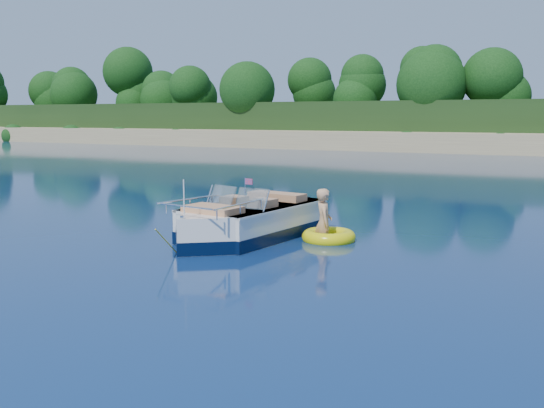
# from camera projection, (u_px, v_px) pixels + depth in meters

# --- Properties ---
(ground) EXTENTS (160.00, 160.00, 0.00)m
(ground) POSITION_uv_depth(u_px,v_px,m) (286.00, 246.00, 13.02)
(ground) COLOR #091944
(ground) RESTS_ON ground
(shoreline) EXTENTS (170.00, 59.00, 6.00)m
(shoreline) POSITION_uv_depth(u_px,v_px,m) (532.00, 132.00, 68.92)
(shoreline) COLOR #9F885C
(shoreline) RESTS_ON ground
(treeline) EXTENTS (150.00, 7.12, 8.19)m
(treeline) POSITION_uv_depth(u_px,v_px,m) (513.00, 81.00, 48.24)
(treeline) COLOR black
(treeline) RESTS_ON ground
(motorboat) EXTENTS (2.31, 5.20, 1.73)m
(motorboat) POSITION_uv_depth(u_px,v_px,m) (245.00, 224.00, 13.70)
(motorboat) COLOR white
(motorboat) RESTS_ON ground
(tow_tube) EXTENTS (1.31, 1.31, 0.32)m
(tow_tube) POSITION_uv_depth(u_px,v_px,m) (329.00, 237.00, 13.58)
(tow_tube) COLOR yellow
(tow_tube) RESTS_ON ground
(boy) EXTENTS (0.77, 0.93, 1.69)m
(boy) POSITION_uv_depth(u_px,v_px,m) (323.00, 240.00, 13.63)
(boy) COLOR tan
(boy) RESTS_ON ground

